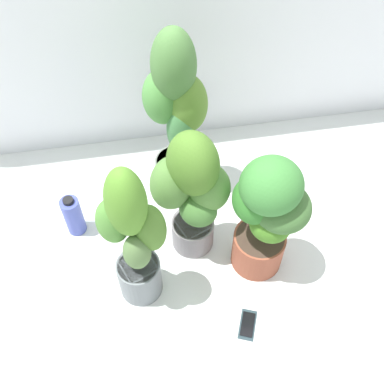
# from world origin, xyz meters

# --- Properties ---
(ground_plane) EXTENTS (8.00, 8.00, 0.00)m
(ground_plane) POSITION_xyz_m (0.00, 0.00, 0.00)
(ground_plane) COLOR silver
(ground_plane) RESTS_ON ground
(potted_plant_back_center) EXTENTS (0.33, 0.28, 0.96)m
(potted_plant_back_center) POSITION_xyz_m (-0.00, 0.49, 0.53)
(potted_plant_back_center) COLOR slate
(potted_plant_back_center) RESTS_ON ground
(potted_plant_front_right) EXTENTS (0.36, 0.30, 0.71)m
(potted_plant_front_right) POSITION_xyz_m (0.30, -0.09, 0.40)
(potted_plant_front_right) COLOR #984A34
(potted_plant_front_right) RESTS_ON ground
(potted_plant_center) EXTENTS (0.39, 0.33, 0.75)m
(potted_plant_center) POSITION_xyz_m (0.00, 0.07, 0.44)
(potted_plant_center) COLOR slate
(potted_plant_center) RESTS_ON ground
(potted_plant_front_left) EXTENTS (0.29, 0.24, 0.85)m
(potted_plant_front_left) POSITION_xyz_m (-0.27, -0.14, 0.45)
(potted_plant_front_left) COLOR slate
(potted_plant_front_left) RESTS_ON ground
(cell_phone) EXTENTS (0.12, 0.16, 0.01)m
(cell_phone) POSITION_xyz_m (0.18, -0.40, 0.00)
(cell_phone) COLOR #283A42
(cell_phone) RESTS_ON ground
(nutrient_bottle) EXTENTS (0.09, 0.09, 0.25)m
(nutrient_bottle) POSITION_xyz_m (-0.57, 0.25, 0.12)
(nutrient_bottle) COLOR #4855B7
(nutrient_bottle) RESTS_ON ground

